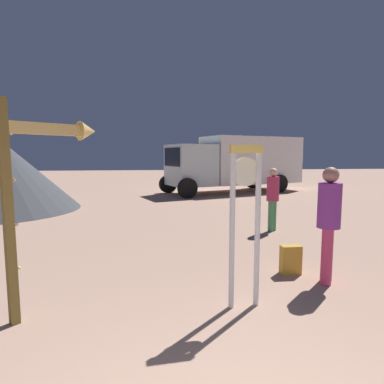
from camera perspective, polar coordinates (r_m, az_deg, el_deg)
standing_clock at (r=4.13m, az=9.26°, el=-3.25°), size 0.42×0.12×2.06m
arrow_sign at (r=4.24m, az=-25.02°, el=2.84°), size 1.01×0.85×2.56m
person_near_clock at (r=5.29m, az=22.77°, el=-4.38°), size 0.34×0.34×1.76m
backpack at (r=5.68m, az=16.81°, el=-11.27°), size 0.32×0.21×0.47m
person_distant at (r=8.49m, az=13.92°, el=-0.70°), size 0.31×0.31×1.61m
box_truck_near at (r=17.21m, az=8.03°, el=5.27°), size 7.70×4.72×2.85m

